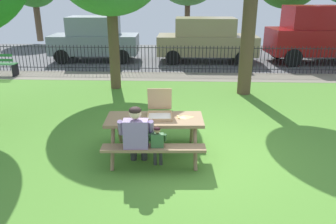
{
  "coord_description": "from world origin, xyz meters",
  "views": [
    {
      "loc": [
        -0.43,
        -5.71,
        2.96
      ],
      "look_at": [
        -0.7,
        0.41,
        0.75
      ],
      "focal_mm": 35.36,
      "sensor_mm": 36.0,
      "label": 1
    }
  ],
  "objects_px": {
    "parked_car_left": "(206,39)",
    "pizza_box_open": "(160,110)",
    "parked_car_far_left": "(95,38)",
    "adult_at_table": "(136,134)",
    "picnic_table_foreground": "(155,127)",
    "pizza_slice_on_table": "(184,117)",
    "parked_car_center": "(324,33)",
    "child_at_table": "(157,143)"
  },
  "relations": [
    {
      "from": "parked_car_left",
      "to": "pizza_box_open",
      "type": "bearing_deg",
      "value": -99.08
    },
    {
      "from": "parked_car_far_left",
      "to": "adult_at_table",
      "type": "bearing_deg",
      "value": -71.96
    },
    {
      "from": "picnic_table_foreground",
      "to": "pizza_slice_on_table",
      "type": "height_order",
      "value": "pizza_slice_on_table"
    },
    {
      "from": "parked_car_far_left",
      "to": "pizza_slice_on_table",
      "type": "bearing_deg",
      "value": -66.57
    },
    {
      "from": "picnic_table_foreground",
      "to": "parked_car_far_left",
      "type": "distance_m",
      "value": 10.02
    },
    {
      "from": "pizza_box_open",
      "to": "parked_car_center",
      "type": "relative_size",
      "value": 0.11
    },
    {
      "from": "parked_car_left",
      "to": "parked_car_center",
      "type": "height_order",
      "value": "parked_car_center"
    },
    {
      "from": "pizza_box_open",
      "to": "pizza_slice_on_table",
      "type": "xyz_separation_m",
      "value": [
        0.46,
        -0.07,
        -0.11
      ]
    },
    {
      "from": "adult_at_table",
      "to": "parked_car_left",
      "type": "bearing_deg",
      "value": 79.48
    },
    {
      "from": "picnic_table_foreground",
      "to": "adult_at_table",
      "type": "bearing_deg",
      "value": -118.0
    },
    {
      "from": "picnic_table_foreground",
      "to": "parked_car_far_left",
      "type": "bearing_deg",
      "value": 110.44
    },
    {
      "from": "adult_at_table",
      "to": "picnic_table_foreground",
      "type": "bearing_deg",
      "value": 62.0
    },
    {
      "from": "child_at_table",
      "to": "parked_car_far_left",
      "type": "height_order",
      "value": "parked_car_far_left"
    },
    {
      "from": "child_at_table",
      "to": "parked_car_center",
      "type": "xyz_separation_m",
      "value": [
        6.62,
        9.91,
        0.8
      ]
    },
    {
      "from": "child_at_table",
      "to": "picnic_table_foreground",
      "type": "bearing_deg",
      "value": 99.8
    },
    {
      "from": "pizza_slice_on_table",
      "to": "parked_car_left",
      "type": "bearing_deg",
      "value": 83.75
    },
    {
      "from": "child_at_table",
      "to": "parked_car_far_left",
      "type": "relative_size",
      "value": 0.21
    },
    {
      "from": "pizza_slice_on_table",
      "to": "parked_car_left",
      "type": "distance_m",
      "value": 9.38
    },
    {
      "from": "picnic_table_foreground",
      "to": "adult_at_table",
      "type": "relative_size",
      "value": 1.57
    },
    {
      "from": "child_at_table",
      "to": "parked_car_far_left",
      "type": "xyz_separation_m",
      "value": [
        -3.59,
        9.91,
        0.51
      ]
    },
    {
      "from": "pizza_slice_on_table",
      "to": "pizza_box_open",
      "type": "bearing_deg",
      "value": 171.18
    },
    {
      "from": "picnic_table_foreground",
      "to": "pizza_slice_on_table",
      "type": "xyz_separation_m",
      "value": [
        0.54,
        0.06,
        0.18
      ]
    },
    {
      "from": "parked_car_center",
      "to": "parked_car_left",
      "type": "bearing_deg",
      "value": -180.0
    },
    {
      "from": "adult_at_table",
      "to": "child_at_table",
      "type": "relative_size",
      "value": 1.43
    },
    {
      "from": "picnic_table_foreground",
      "to": "child_at_table",
      "type": "bearing_deg",
      "value": -80.2
    },
    {
      "from": "parked_car_far_left",
      "to": "parked_car_center",
      "type": "height_order",
      "value": "parked_car_center"
    },
    {
      "from": "picnic_table_foreground",
      "to": "parked_car_far_left",
      "type": "xyz_separation_m",
      "value": [
        -3.5,
        9.38,
        0.41
      ]
    },
    {
      "from": "adult_at_table",
      "to": "child_at_table",
      "type": "xyz_separation_m",
      "value": [
        0.36,
        -0.01,
        -0.15
      ]
    },
    {
      "from": "parked_car_left",
      "to": "parked_car_center",
      "type": "relative_size",
      "value": 0.92
    },
    {
      "from": "parked_car_left",
      "to": "child_at_table",
      "type": "bearing_deg",
      "value": -98.46
    },
    {
      "from": "parked_car_center",
      "to": "pizza_box_open",
      "type": "bearing_deg",
      "value": -125.59
    },
    {
      "from": "picnic_table_foreground",
      "to": "parked_car_center",
      "type": "height_order",
      "value": "parked_car_center"
    },
    {
      "from": "picnic_table_foreground",
      "to": "pizza_box_open",
      "type": "bearing_deg",
      "value": 56.37
    },
    {
      "from": "child_at_table",
      "to": "parked_car_center",
      "type": "bearing_deg",
      "value": 56.27
    },
    {
      "from": "adult_at_table",
      "to": "parked_car_left",
      "type": "xyz_separation_m",
      "value": [
        1.84,
        9.9,
        0.35
      ]
    },
    {
      "from": "adult_at_table",
      "to": "parked_car_center",
      "type": "xyz_separation_m",
      "value": [
        6.98,
        9.9,
        0.65
      ]
    },
    {
      "from": "parked_car_far_left",
      "to": "parked_car_center",
      "type": "bearing_deg",
      "value": 0.0
    },
    {
      "from": "picnic_table_foreground",
      "to": "parked_car_left",
      "type": "xyz_separation_m",
      "value": [
        1.57,
        9.38,
        0.41
      ]
    },
    {
      "from": "picnic_table_foreground",
      "to": "parked_car_far_left",
      "type": "relative_size",
      "value": 0.47
    },
    {
      "from": "child_at_table",
      "to": "parked_car_center",
      "type": "distance_m",
      "value": 11.94
    },
    {
      "from": "adult_at_table",
      "to": "parked_car_left",
      "type": "distance_m",
      "value": 10.07
    },
    {
      "from": "adult_at_table",
      "to": "parked_car_center",
      "type": "relative_size",
      "value": 0.25
    }
  ]
}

